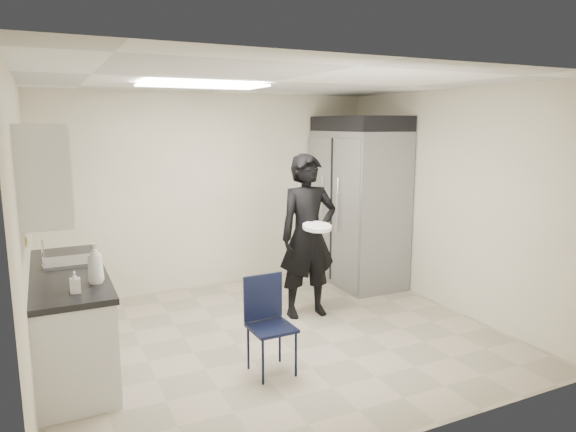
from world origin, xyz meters
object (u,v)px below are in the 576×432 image
commercial_fridge (358,208)px  lower_counter (71,322)px  folding_chair (272,328)px  man_tuxedo (308,236)px

commercial_fridge → lower_counter: bearing=-164.1°
commercial_fridge → folding_chair: commercial_fridge is taller
folding_chair → commercial_fridge: bearing=40.3°
lower_counter → man_tuxedo: size_ratio=1.02×
folding_chair → lower_counter: bearing=148.7°
lower_counter → man_tuxedo: (2.55, 0.23, 0.51)m
commercial_fridge → man_tuxedo: size_ratio=1.12×
man_tuxedo → lower_counter: bearing=-170.6°
commercial_fridge → folding_chair: (-2.19, -1.98, -0.63)m
lower_counter → folding_chair: (1.59, -0.90, -0.01)m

